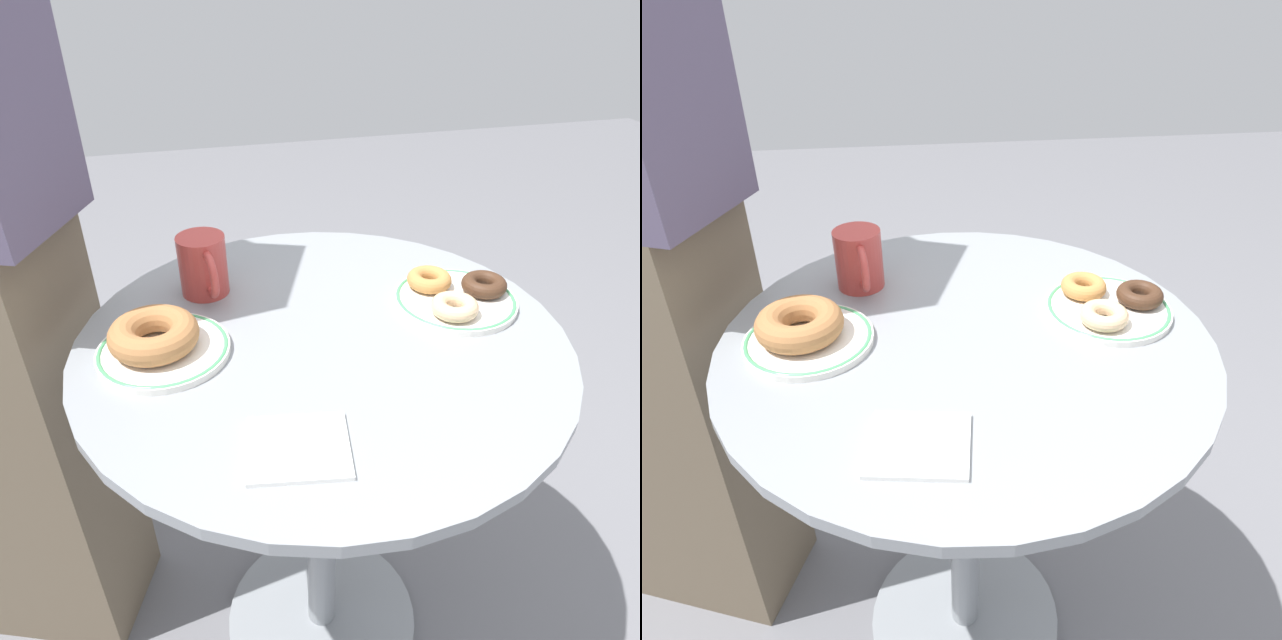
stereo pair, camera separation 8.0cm
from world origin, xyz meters
TOP-DOWN VIEW (x-y plane):
  - ground_plane at (0.00, 0.00)m, footprint 7.00×7.00m
  - cafe_table at (0.00, 0.00)m, footprint 0.71×0.71m
  - plate_left at (-0.22, 0.01)m, footprint 0.18×0.18m
  - plate_right at (0.22, 0.03)m, footprint 0.19×0.19m
  - donut_cinnamon at (-0.23, 0.01)m, footprint 0.17×0.17m
  - donut_chocolate at (0.27, 0.04)m, footprint 0.09×0.09m
  - donut_old_fashioned at (0.20, 0.08)m, footprint 0.10×0.10m
  - donut_glazed at (0.20, -0.01)m, footprint 0.08×0.08m
  - paper_napkin at (-0.08, -0.21)m, footprint 0.13×0.12m
  - coffee_mug at (-0.15, 0.16)m, footprint 0.08×0.12m

SIDE VIEW (x-z plane):
  - ground_plane at x=0.00m, z-range -0.02..0.00m
  - cafe_table at x=0.00m, z-range 0.13..0.87m
  - paper_napkin at x=-0.08m, z-range 0.74..0.75m
  - plate_left at x=-0.22m, z-range 0.74..0.76m
  - plate_right at x=0.22m, z-range 0.74..0.76m
  - donut_chocolate at x=0.27m, z-range 0.76..0.78m
  - donut_old_fashioned at x=0.20m, z-range 0.76..0.78m
  - donut_glazed at x=0.20m, z-range 0.76..0.78m
  - donut_cinnamon at x=-0.23m, z-range 0.76..0.79m
  - coffee_mug at x=-0.15m, z-range 0.74..0.84m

